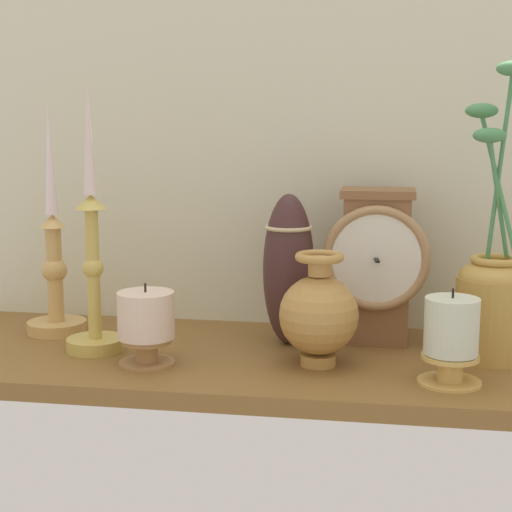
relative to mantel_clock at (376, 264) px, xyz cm
name	(u,v)px	position (x,y,z in cm)	size (l,w,h in cm)	color
ground_plane	(245,361)	(-17.99, -8.71, -13.05)	(100.00, 36.00, 2.40)	brown
back_wall	(266,121)	(-17.99, 9.79, 20.65)	(120.00, 2.00, 65.00)	beige
mantel_clock	(376,264)	(0.00, 0.00, 0.00)	(15.31, 11.18, 22.77)	brown
candlestick_tall_left	(93,268)	(-39.46, -10.99, 0.23)	(8.34, 8.34, 37.93)	#CBB253
candlestick_tall_center	(54,270)	(-48.96, -2.65, -2.04)	(9.07, 9.07, 35.47)	tan
brass_vase_bulbous	(319,313)	(-7.26, -12.88, -4.66)	(10.70, 10.70, 15.42)	#B98945
brass_vase_jar	(493,297)	(15.99, -6.04, -3.02)	(10.20, 10.20, 40.24)	#BE9443
pillar_candle_front	(146,323)	(-30.23, -16.12, -6.18)	(7.69, 7.69, 11.16)	#AD7F49
pillar_candle_near_clock	(451,338)	(9.68, -17.73, -5.97)	(8.00, 8.00, 12.18)	#D8B05A
tall_ceramic_vase	(289,269)	(-12.60, -3.03, -0.59)	(7.45, 7.45, 22.23)	#412726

